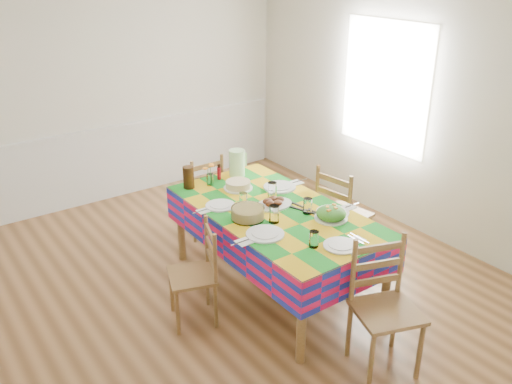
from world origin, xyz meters
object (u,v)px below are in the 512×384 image
at_px(green_pitcher, 237,163).
at_px(tea_pitcher, 189,177).
at_px(meat_platter, 274,203).
at_px(dining_table, 275,219).
at_px(chair_near, 384,308).
at_px(chair_right, 341,216).
at_px(chair_far, 202,195).
at_px(chair_left, 197,275).

relative_size(green_pitcher, tea_pitcher, 1.27).
distance_m(green_pitcher, tea_pitcher, 0.54).
bearing_deg(meat_platter, dining_table, -118.36).
bearing_deg(chair_near, chair_right, 77.45).
relative_size(dining_table, green_pitcher, 7.50).
distance_m(chair_near, chair_far, 2.55).
bearing_deg(dining_table, chair_near, -89.30).
xyz_separation_m(dining_table, chair_near, (0.02, -1.27, -0.20)).
relative_size(tea_pitcher, chair_right, 0.21).
relative_size(green_pitcher, chair_near, 0.27).
height_order(chair_far, chair_right, chair_right).
bearing_deg(dining_table, tea_pitcher, 113.32).
bearing_deg(meat_platter, chair_far, 91.96).
xyz_separation_m(dining_table, green_pitcher, (0.17, 0.85, 0.22)).
height_order(meat_platter, chair_far, chair_far).
bearing_deg(chair_left, chair_near, 52.48).
height_order(dining_table, meat_platter, meat_platter).
distance_m(chair_near, chair_left, 1.51).
bearing_deg(chair_left, meat_platter, 115.06).
height_order(meat_platter, chair_right, chair_right).
height_order(dining_table, chair_right, chair_right).
distance_m(meat_platter, chair_left, 0.94).
xyz_separation_m(tea_pitcher, chair_left, (-0.44, -0.88, -0.46)).
height_order(green_pitcher, chair_near, green_pitcher).
distance_m(dining_table, chair_right, 0.83).
bearing_deg(tea_pitcher, green_pitcher, -1.45).
relative_size(tea_pitcher, chair_near, 0.21).
relative_size(dining_table, chair_left, 2.32).
bearing_deg(chair_near, chair_far, 109.74).
bearing_deg(dining_table, meat_platter, 61.64).
xyz_separation_m(meat_platter, chair_far, (-0.04, 1.20, -0.36)).
bearing_deg(green_pitcher, meat_platter, -99.54).
distance_m(dining_table, chair_left, 0.85).
bearing_deg(chair_left, dining_table, 110.11).
distance_m(dining_table, chair_near, 1.29).
height_order(tea_pitcher, chair_near, chair_near).
bearing_deg(chair_right, tea_pitcher, 44.84).
bearing_deg(chair_far, meat_platter, 93.03).
bearing_deg(tea_pitcher, meat_platter, -62.40).
height_order(dining_table, chair_near, chair_near).
height_order(green_pitcher, chair_left, green_pitcher).
bearing_deg(meat_platter, green_pitcher, 80.46).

